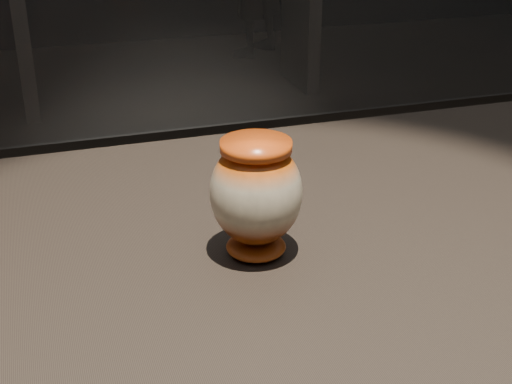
% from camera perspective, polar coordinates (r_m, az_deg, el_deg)
% --- Properties ---
extents(display_plinth, '(2.00, 0.80, 0.90)m').
position_cam_1_polar(display_plinth, '(1.16, 7.10, -14.25)').
color(display_plinth, black).
rests_on(display_plinth, ground).
extents(main_vase, '(0.14, 0.14, 0.16)m').
position_cam_1_polar(main_vase, '(0.89, 0.00, -0.16)').
color(main_vase, '#6E2A09').
rests_on(main_vase, display_plinth).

